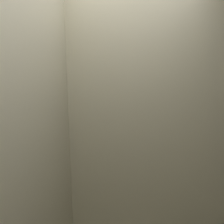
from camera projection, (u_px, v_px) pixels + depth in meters
The scene contains 2 objects.
sidewalk at pixel (85, 183), 4.38m from camera, with size 24.00×2.80×0.15m.
parking_meter at pixel (112, 125), 3.16m from camera, with size 0.22×0.14×1.62m.
Camera 1 is at (0.94, -1.63, 2.25)m, focal length 50.00 mm.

